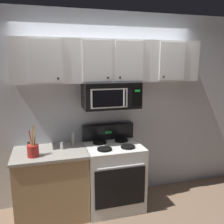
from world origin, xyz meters
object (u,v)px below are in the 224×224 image
utensil_crock_red (33,150)px  spice_jar (29,146)px  over_range_microwave (111,95)px  pepper_mill (73,139)px  salt_shaker (62,146)px  stove_range (113,174)px

utensil_crock_red → spice_jar: size_ratio=3.66×
over_range_microwave → spice_jar: bearing=179.0°
over_range_microwave → pepper_mill: (-0.53, 0.05, -0.59)m
salt_shaker → stove_range: bearing=-3.1°
salt_shaker → over_range_microwave: bearing=6.6°
stove_range → pepper_mill: (-0.53, 0.16, 0.52)m
utensil_crock_red → spice_jar: (-0.06, 0.26, -0.04)m
over_range_microwave → pepper_mill: bearing=175.1°
stove_range → over_range_microwave: (-0.00, 0.12, 1.11)m
stove_range → spice_jar: 1.21m
stove_range → spice_jar: size_ratio=10.81×
over_range_microwave → stove_range: bearing=-89.9°
utensil_crock_red → pepper_mill: (0.51, 0.28, -0.00)m
stove_range → salt_shaker: 0.84m
utensil_crock_red → pepper_mill: size_ratio=2.22×
utensil_crock_red → pepper_mill: 0.58m
stove_range → spice_jar: (-1.10, 0.13, 0.48)m
stove_range → pepper_mill: bearing=162.9°
pepper_mill → spice_jar: pepper_mill is taller
stove_range → salt_shaker: bearing=176.9°
over_range_microwave → salt_shaker: (-0.69, -0.08, -0.63)m
stove_range → pepper_mill: size_ratio=6.56×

